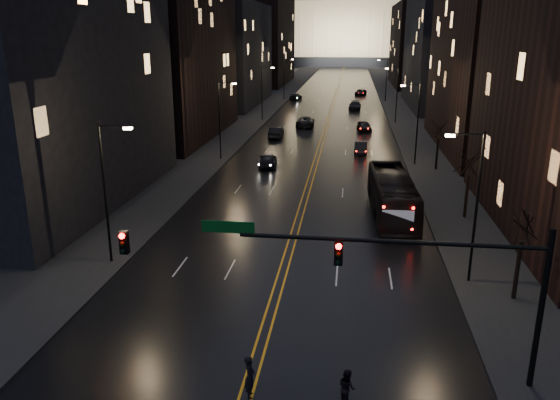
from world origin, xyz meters
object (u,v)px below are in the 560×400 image
(pedestrian_b, at_px, (347,387))
(oncoming_car_a, at_px, (268,160))
(traffic_signal, at_px, (399,268))
(receding_car_a, at_px, (361,148))
(pedestrian_a, at_px, (250,377))
(bus, at_px, (392,195))
(oncoming_car_b, at_px, (276,133))

(pedestrian_b, bearing_deg, oncoming_car_a, -16.95)
(traffic_signal, relative_size, receding_car_a, 3.98)
(traffic_signal, height_order, pedestrian_a, traffic_signal)
(bus, bearing_deg, oncoming_car_a, 125.86)
(traffic_signal, xyz_separation_m, bus, (1.36, 21.93, -3.38))
(bus, distance_m, oncoming_car_a, 19.82)
(oncoming_car_b, xyz_separation_m, receding_car_a, (11.63, -8.99, -0.05))
(bus, bearing_deg, pedestrian_b, -100.47)
(bus, xyz_separation_m, oncoming_car_b, (-13.77, 32.60, -0.96))
(bus, height_order, pedestrian_b, bus)
(traffic_signal, distance_m, pedestrian_b, 5.11)
(oncoming_car_a, xyz_separation_m, pedestrian_b, (9.13, -39.39, 0.01))
(traffic_signal, height_order, receding_car_a, traffic_signal)
(oncoming_car_a, xyz_separation_m, receding_car_a, (10.22, 8.15, -0.07))
(receding_car_a, distance_m, pedestrian_b, 47.55)
(traffic_signal, height_order, pedestrian_b, traffic_signal)
(receding_car_a, bearing_deg, traffic_signal, -87.38)
(pedestrian_a, bearing_deg, bus, -24.90)
(receding_car_a, bearing_deg, bus, -83.19)
(bus, distance_m, oncoming_car_b, 35.40)
(oncoming_car_a, bearing_deg, pedestrian_b, 97.80)
(oncoming_car_a, xyz_separation_m, pedestrian_a, (5.27, -39.39, 0.14))
(oncoming_car_a, height_order, receding_car_a, oncoming_car_a)
(receding_car_a, relative_size, pedestrian_a, 2.36)
(traffic_signal, xyz_separation_m, pedestrian_b, (-1.88, -2.00, -4.31))
(pedestrian_a, bearing_deg, pedestrian_b, -98.40)
(traffic_signal, height_order, oncoming_car_b, traffic_signal)
(receding_car_a, height_order, pedestrian_a, pedestrian_a)
(traffic_signal, distance_m, receding_car_a, 45.76)
(oncoming_car_b, relative_size, pedestrian_b, 2.95)
(bus, relative_size, receding_car_a, 2.86)
(receding_car_a, xyz_separation_m, pedestrian_b, (-1.09, -47.54, 0.08))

